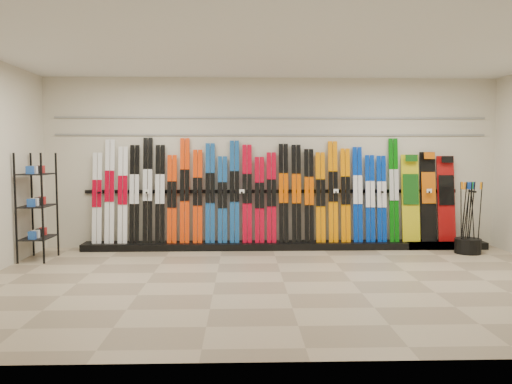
{
  "coord_description": "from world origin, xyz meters",
  "views": [
    {
      "loc": [
        -0.55,
        -6.36,
        1.66
      ],
      "look_at": [
        -0.33,
        1.0,
        1.1
      ],
      "focal_mm": 35.0,
      "sensor_mm": 36.0,
      "label": 1
    }
  ],
  "objects": [
    {
      "name": "slatwall_rail_1",
      "position": [
        0.0,
        2.48,
        2.3
      ],
      "size": [
        7.6,
        0.02,
        0.03
      ],
      "primitive_type": "cube",
      "color": "gray",
      "rests_on": "back_wall"
    },
    {
      "name": "pole_bin",
      "position": [
        3.25,
        1.8,
        0.12
      ],
      "size": [
        0.43,
        0.43,
        0.25
      ],
      "primitive_type": "cylinder",
      "color": "black",
      "rests_on": "floor"
    },
    {
      "name": "ski_rack_base",
      "position": [
        0.22,
        2.28,
        0.06
      ],
      "size": [
        8.0,
        0.4,
        0.12
      ],
      "primitive_type": "cube",
      "color": "black",
      "rests_on": "floor"
    },
    {
      "name": "ski_poles",
      "position": [
        3.25,
        1.8,
        0.61
      ],
      "size": [
        0.37,
        0.29,
        1.18
      ],
      "color": "black",
      "rests_on": "pole_bin"
    },
    {
      "name": "ceiling",
      "position": [
        0.0,
        0.0,
        3.0
      ],
      "size": [
        8.0,
        8.0,
        0.0
      ],
      "primitive_type": "plane",
      "rotation": [
        3.14,
        0.0,
        0.0
      ],
      "color": "silver",
      "rests_on": "back_wall"
    },
    {
      "name": "back_wall",
      "position": [
        0.0,
        2.5,
        1.5
      ],
      "size": [
        8.0,
        0.0,
        8.0
      ],
      "primitive_type": "plane",
      "rotation": [
        1.57,
        0.0,
        0.0
      ],
      "color": "beige",
      "rests_on": "floor"
    },
    {
      "name": "slatwall_rail_0",
      "position": [
        0.0,
        2.48,
        2.0
      ],
      "size": [
        7.6,
        0.02,
        0.03
      ],
      "primitive_type": "cube",
      "color": "gray",
      "rests_on": "back_wall"
    },
    {
      "name": "snowboards",
      "position": [
        2.77,
        2.36,
        0.89
      ],
      "size": [
        0.95,
        0.24,
        1.58
      ],
      "color": "gold",
      "rests_on": "ski_rack_base"
    },
    {
      "name": "skis",
      "position": [
        -0.47,
        2.33,
        0.95
      ],
      "size": [
        5.37,
        0.24,
        1.83
      ],
      "color": "white",
      "rests_on": "ski_rack_base"
    },
    {
      "name": "accessory_rack",
      "position": [
        -3.75,
        1.51,
        0.84
      ],
      "size": [
        0.4,
        0.6,
        1.68
      ],
      "primitive_type": "cube",
      "color": "black",
      "rests_on": "floor"
    },
    {
      "name": "floor",
      "position": [
        0.0,
        0.0,
        0.0
      ],
      "size": [
        8.0,
        8.0,
        0.0
      ],
      "primitive_type": "plane",
      "color": "gray",
      "rests_on": "ground"
    }
  ]
}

